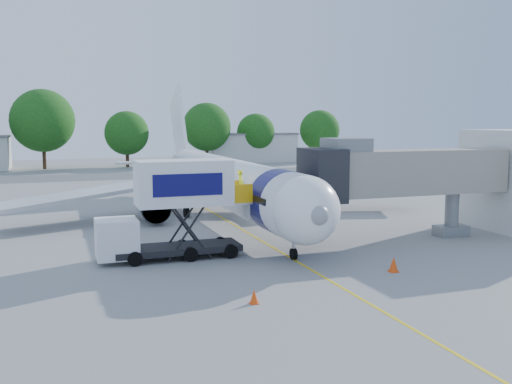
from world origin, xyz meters
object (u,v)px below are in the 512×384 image
object	(u,v)px
aircraft	(224,182)
catering_hiloader	(172,210)
jet_bridge	(395,173)
ground_tug	(442,299)

from	to	relation	value
aircraft	catering_hiloader	world-z (taller)	aircraft
jet_bridge	catering_hiloader	size ratio (longest dim) A/B	1.64
aircraft	ground_tug	bearing A→B (deg)	-85.30
aircraft	ground_tug	xyz separation A→B (m)	(1.97, -23.91, -2.29)
aircraft	jet_bridge	world-z (taller)	aircraft
jet_bridge	ground_tug	distance (m)	14.61
jet_bridge	catering_hiloader	bearing A→B (deg)	-179.99
aircraft	jet_bridge	size ratio (longest dim) A/B	2.71
jet_bridge	catering_hiloader	distance (m)	14.35
aircraft	jet_bridge	bearing A→B (deg)	-54.30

